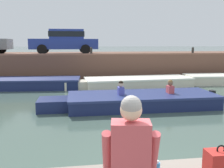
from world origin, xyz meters
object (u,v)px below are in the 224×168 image
mooring_bollard_east (193,50)px  boat_moored_central_cream (133,82)px  person_seated_left (130,156)px  car_left_inner_blue (65,41)px  motorboat_passing (136,100)px  mooring_bollard_mid (91,51)px  boat_moored_west_navy (22,83)px  backpack_on_ledge (219,167)px  boat_moored_east_cream (221,79)px

mooring_bollard_east → boat_moored_central_cream: bearing=-154.2°
boat_moored_central_cream → person_seated_left: person_seated_left is taller
person_seated_left → car_left_inner_blue: bearing=94.8°
car_left_inner_blue → mooring_bollard_east: size_ratio=9.65×
motorboat_passing → mooring_bollard_mid: (-1.19, 6.24, 1.58)m
boat_moored_west_navy → person_seated_left: bearing=-73.2°
boat_moored_west_navy → car_left_inner_blue: 4.71m
boat_moored_west_navy → motorboat_passing: size_ratio=0.99×
boat_moored_central_cream → boat_moored_west_navy: bearing=177.5°
mooring_bollard_east → person_seated_left: mooring_bollard_east is taller
boat_moored_central_cream → backpack_on_ledge: bearing=-98.1°
mooring_bollard_mid → person_seated_left: mooring_bollard_mid is taller
boat_moored_central_cream → car_left_inner_blue: 5.77m
motorboat_passing → backpack_on_ledge: backpack_on_ledge is taller
boat_moored_west_navy → mooring_bollard_east: size_ratio=14.18×
boat_moored_central_cream → mooring_bollard_mid: size_ratio=15.05×
mooring_bollard_east → person_seated_left: (-6.63, -12.50, -0.65)m
mooring_bollard_east → backpack_on_ledge: size_ratio=1.09×
boat_moored_central_cream → person_seated_left: (-2.43, -10.47, 0.94)m
car_left_inner_blue → person_seated_left: car_left_inner_blue is taller
mooring_bollard_east → person_seated_left: 14.16m
boat_moored_west_navy → backpack_on_ledge: (4.18, -10.67, 0.72)m
boat_moored_central_cream → person_seated_left: size_ratio=6.94×
boat_moored_central_cream → mooring_bollard_east: bearing=25.8°
mooring_bollard_mid → boat_moored_west_navy: bearing=-153.6°
car_left_inner_blue → backpack_on_ledge: car_left_inner_blue is taller
boat_moored_east_cream → car_left_inner_blue: size_ratio=1.21×
mooring_bollard_east → boat_moored_east_cream: bearing=-63.3°
backpack_on_ledge → boat_moored_west_navy: bearing=111.4°
mooring_bollard_east → boat_moored_west_navy: bearing=-169.8°
boat_moored_west_navy → mooring_bollard_mid: size_ratio=14.18×
boat_moored_west_navy → mooring_bollard_east: (9.86, 1.78, 1.57)m
boat_moored_west_navy → boat_moored_central_cream: (5.66, -0.25, -0.02)m
person_seated_left → backpack_on_ledge: bearing=3.0°
boat_moored_west_navy → motorboat_passing: (4.79, -4.46, -0.01)m
boat_moored_east_cream → mooring_bollard_mid: 7.54m
mooring_bollard_east → car_left_inner_blue: bearing=166.5°
mooring_bollard_east → backpack_on_ledge: bearing=-114.5°
mooring_bollard_mid → backpack_on_ledge: bearing=-87.3°
motorboat_passing → mooring_bollard_mid: 6.55m
boat_moored_central_cream → mooring_bollard_east: mooring_bollard_east is taller
boat_moored_east_cream → boat_moored_central_cream: bearing=-177.0°
boat_moored_west_navy → mooring_bollard_east: 10.14m
person_seated_left → mooring_bollard_east: bearing=62.1°
boat_moored_central_cream → car_left_inner_blue: bearing=132.9°
car_left_inner_blue → boat_moored_west_navy: bearing=-119.0°
boat_moored_east_cream → motorboat_passing: bearing=-143.1°
boat_moored_central_cream → mooring_bollard_mid: (-2.07, 2.03, 1.59)m
boat_moored_west_navy → backpack_on_ledge: size_ratio=15.47×
boat_moored_east_cream → backpack_on_ledge: bearing=-121.6°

